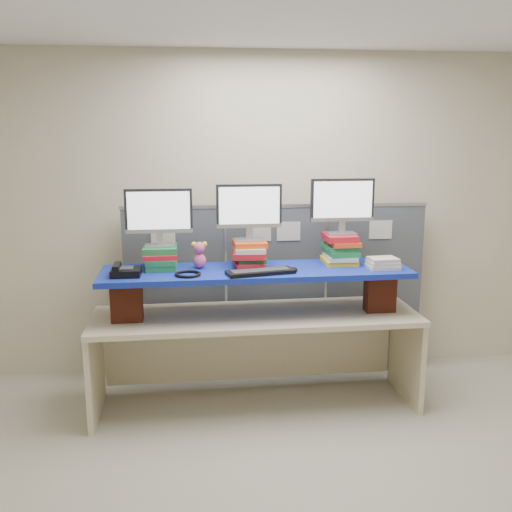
{
  "coord_description": "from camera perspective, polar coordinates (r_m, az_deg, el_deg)",
  "views": [
    {
      "loc": [
        -0.66,
        -2.95,
        2.09
      ],
      "look_at": [
        -0.23,
        1.2,
        1.21
      ],
      "focal_mm": 40.0,
      "sensor_mm": 36.0,
      "label": 1
    }
  ],
  "objects": [
    {
      "name": "monitor_right",
      "position": [
        4.45,
        8.62,
        5.27
      ],
      "size": [
        0.5,
        0.14,
        0.43
      ],
      "rotation": [
        0.0,
        0.0,
        0.03
      ],
      "color": "#99989D",
      "rests_on": "book_stack_right"
    },
    {
      "name": "binder_stack",
      "position": [
        4.41,
        12.57,
        -0.71
      ],
      "size": [
        0.24,
        0.2,
        0.08
      ],
      "rotation": [
        0.0,
        0.0,
        0.08
      ],
      "color": "beige",
      "rests_on": "blue_board"
    },
    {
      "name": "book_stack_left",
      "position": [
        4.36,
        -9.48,
        -0.12
      ],
      "size": [
        0.26,
        0.3,
        0.17
      ],
      "color": "#1E7339",
      "rests_on": "blue_board"
    },
    {
      "name": "desk_phone",
      "position": [
        4.18,
        -12.98,
        -1.5
      ],
      "size": [
        0.21,
        0.19,
        0.09
      ],
      "rotation": [
        0.0,
        0.0,
        0.01
      ],
      "color": "black",
      "rests_on": "blue_board"
    },
    {
      "name": "desk",
      "position": [
        4.43,
        -0.0,
        -7.67
      ],
      "size": [
        2.5,
        0.79,
        0.76
      ],
      "rotation": [
        0.0,
        0.0,
        0.03
      ],
      "color": "beige",
      "rests_on": "ground"
    },
    {
      "name": "monitor_center",
      "position": [
        4.32,
        -0.7,
        4.73
      ],
      "size": [
        0.5,
        0.14,
        0.43
      ],
      "rotation": [
        0.0,
        0.0,
        0.03
      ],
      "color": "#99989D",
      "rests_on": "book_stack_center"
    },
    {
      "name": "room",
      "position": [
        3.1,
        6.55,
        -1.05
      ],
      "size": [
        5.0,
        4.0,
        2.8
      ],
      "color": "beige",
      "rests_on": "ground"
    },
    {
      "name": "book_stack_right",
      "position": [
        4.51,
        8.42,
        0.7
      ],
      "size": [
        0.27,
        0.32,
        0.23
      ],
      "color": "gold",
      "rests_on": "blue_board"
    },
    {
      "name": "mouse",
      "position": [
        4.22,
        3.8,
        -1.33
      ],
      "size": [
        0.07,
        0.1,
        0.03
      ],
      "primitive_type": "ellipsoid",
      "rotation": [
        0.0,
        0.0,
        0.2
      ],
      "color": "black",
      "rests_on": "blue_board"
    },
    {
      "name": "brick_pier_right",
      "position": [
        4.51,
        12.29,
        -3.51
      ],
      "size": [
        0.23,
        0.13,
        0.31
      ],
      "primitive_type": "cube",
      "rotation": [
        0.0,
        0.0,
        0.03
      ],
      "color": "maroon",
      "rests_on": "desk"
    },
    {
      "name": "brick_pier_left",
      "position": [
        4.28,
        -12.8,
        -4.37
      ],
      "size": [
        0.23,
        0.13,
        0.31
      ],
      "primitive_type": "cube",
      "rotation": [
        0.0,
        0.0,
        0.03
      ],
      "color": "maroon",
      "rests_on": "desk"
    },
    {
      "name": "headset",
      "position": [
        4.12,
        -6.83,
        -1.8
      ],
      "size": [
        0.21,
        0.21,
        0.02
      ],
      "primitive_type": "torus",
      "rotation": [
        0.0,
        0.0,
        -0.09
      ],
      "color": "black",
      "rests_on": "blue_board"
    },
    {
      "name": "cubicle_partition",
      "position": [
        4.95,
        2.0,
        -3.54
      ],
      "size": [
        2.6,
        0.06,
        1.53
      ],
      "color": "#42464E",
      "rests_on": "ground"
    },
    {
      "name": "keyboard",
      "position": [
        4.13,
        0.44,
        -1.6
      ],
      "size": [
        0.52,
        0.27,
        0.03
      ],
      "rotation": [
        0.0,
        0.0,
        0.22
      ],
      "color": "black",
      "rests_on": "blue_board"
    },
    {
      "name": "blue_board",
      "position": [
        4.29,
        -0.0,
        -1.58
      ],
      "size": [
        2.33,
        0.64,
        0.04
      ],
      "primitive_type": "cube",
      "rotation": [
        0.0,
        0.0,
        0.03
      ],
      "color": "#130C96",
      "rests_on": "brick_pier_left"
    },
    {
      "name": "plush_toy",
      "position": [
        4.31,
        -5.67,
        0.14
      ],
      "size": [
        0.12,
        0.09,
        0.2
      ],
      "rotation": [
        0.0,
        0.0,
        0.31
      ],
      "color": "#D55185",
      "rests_on": "blue_board"
    },
    {
      "name": "monitor_left",
      "position": [
        4.3,
        -9.69,
        4.16
      ],
      "size": [
        0.5,
        0.14,
        0.43
      ],
      "rotation": [
        0.0,
        0.0,
        0.03
      ],
      "color": "#99989D",
      "rests_on": "book_stack_left"
    },
    {
      "name": "book_stack_center",
      "position": [
        4.38,
        -0.69,
        0.29
      ],
      "size": [
        0.27,
        0.31,
        0.19
      ],
      "color": "red",
      "rests_on": "blue_board"
    }
  ]
}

